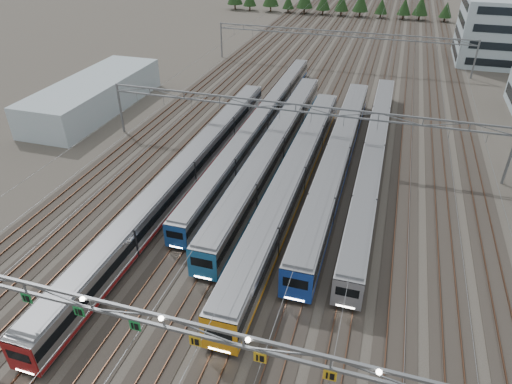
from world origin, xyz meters
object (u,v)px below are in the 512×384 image
(train_d, at_px, (293,179))
(gantry_near, at_px, (163,325))
(train_f, at_px, (373,155))
(train_b, at_px, (260,123))
(depot_bldg_north, at_px, (512,31))
(train_e, at_px, (337,158))
(train_a, at_px, (185,173))
(train_c, at_px, (274,148))
(gantry_mid, at_px, (295,114))
(west_shed, at_px, (94,95))
(gantry_far, at_px, (341,38))

(train_d, relative_size, gantry_near, 0.91)
(train_f, xyz_separation_m, gantry_near, (-11.30, -39.39, 5.02))
(train_b, relative_size, depot_bldg_north, 2.82)
(train_f, relative_size, depot_bldg_north, 2.54)
(train_e, bearing_deg, depot_bldg_north, 65.16)
(train_d, height_order, train_f, train_d)
(train_a, bearing_deg, train_c, 47.45)
(gantry_mid, relative_size, west_shed, 1.88)
(train_d, bearing_deg, gantry_near, -94.46)
(train_c, xyz_separation_m, gantry_mid, (2.25, 3.00, 4.18))
(train_c, height_order, west_shed, west_shed)
(gantry_near, height_order, west_shed, gantry_near)
(train_f, bearing_deg, train_d, -132.13)
(train_d, distance_m, train_f, 13.42)
(train_f, xyz_separation_m, west_shed, (-48.99, 7.81, 0.57))
(gantry_near, xyz_separation_m, depot_bldg_north, (36.38, 100.39, -0.04))
(depot_bldg_north, bearing_deg, train_f, -112.35)
(train_c, relative_size, train_e, 1.02)
(train_f, relative_size, west_shed, 1.86)
(gantry_near, distance_m, depot_bldg_north, 106.78)
(train_b, distance_m, train_e, 16.37)
(train_d, xyz_separation_m, gantry_far, (-2.25, 55.68, 4.08))
(train_c, bearing_deg, train_f, 9.57)
(train_a, relative_size, train_d, 1.16)
(train_f, distance_m, depot_bldg_north, 66.14)
(train_f, xyz_separation_m, gantry_far, (-11.25, 45.73, 4.32))
(gantry_near, height_order, gantry_far, gantry_near)
(train_b, bearing_deg, train_f, -19.41)
(train_a, bearing_deg, gantry_near, -67.70)
(train_c, bearing_deg, train_b, 117.57)
(west_shed, bearing_deg, gantry_far, 45.13)
(train_d, relative_size, west_shed, 1.71)
(train_e, bearing_deg, train_f, 32.80)
(train_a, relative_size, train_f, 1.06)
(gantry_near, bearing_deg, depot_bldg_north, 70.08)
(gantry_near, bearing_deg, gantry_far, 89.97)
(train_b, distance_m, train_d, 18.62)
(train_a, bearing_deg, gantry_mid, 48.70)
(train_a, distance_m, depot_bldg_north, 87.34)
(train_a, relative_size, west_shed, 1.98)
(train_b, relative_size, gantry_far, 1.10)
(train_b, distance_m, train_f, 19.09)
(train_b, distance_m, gantry_near, 46.51)
(gantry_near, height_order, gantry_mid, gantry_near)
(train_b, xyz_separation_m, train_c, (4.50, -8.62, 0.30))
(train_a, xyz_separation_m, train_e, (18.00, 9.18, 0.18))
(train_a, height_order, depot_bldg_north, depot_bldg_north)
(depot_bldg_north, bearing_deg, train_b, -128.25)
(train_d, bearing_deg, gantry_mid, 101.90)
(gantry_far, xyz_separation_m, depot_bldg_north, (36.33, 15.27, 0.66))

